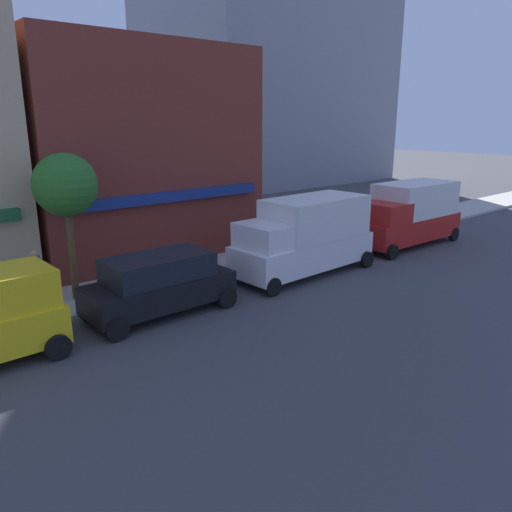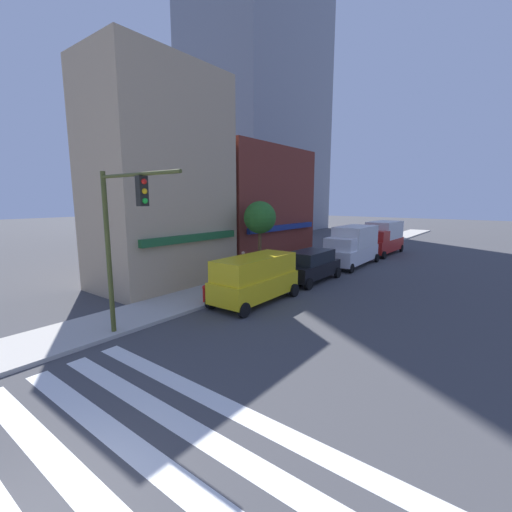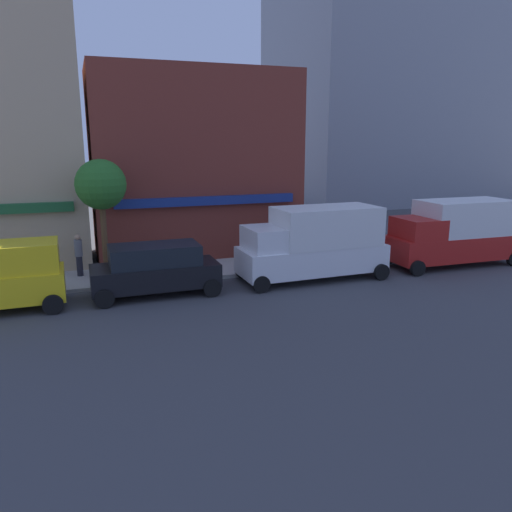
# 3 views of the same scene
# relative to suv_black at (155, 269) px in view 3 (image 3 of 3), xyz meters

# --- Properties ---
(storefront_row) EXTENTS (18.09, 5.30, 12.53)m
(storefront_row) POSITION_rel_suv_black_xyz_m (-1.62, 6.79, 4.40)
(storefront_row) COLOR tan
(storefront_row) RESTS_ON ground_plane
(suv_black) EXTENTS (4.71, 2.12, 1.94)m
(suv_black) POSITION_rel_suv_black_xyz_m (0.00, 0.00, 0.00)
(suv_black) COLOR black
(suv_black) RESTS_ON ground_plane
(box_truck_white) EXTENTS (6.25, 2.42, 3.04)m
(box_truck_white) POSITION_rel_suv_black_xyz_m (6.63, -0.00, 0.56)
(box_truck_white) COLOR white
(box_truck_white) RESTS_ON ground_plane
(box_truck_red) EXTENTS (6.25, 2.42, 3.04)m
(box_truck_red) POSITION_rel_suv_black_xyz_m (13.84, -0.00, 0.56)
(box_truck_red) COLOR #B21E19
(box_truck_red) RESTS_ON ground_plane
(pedestrian_grey_coat) EXTENTS (0.32, 0.32, 1.77)m
(pedestrian_grey_coat) POSITION_rel_suv_black_xyz_m (-2.67, 3.30, 0.04)
(pedestrian_grey_coat) COLOR #23232D
(pedestrian_grey_coat) RESTS_ON sidewalk_left
(street_tree) EXTENTS (2.03, 2.03, 4.87)m
(street_tree) POSITION_rel_suv_black_xyz_m (-1.62, 2.80, 2.92)
(street_tree) COLOR brown
(street_tree) RESTS_ON sidewalk_left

